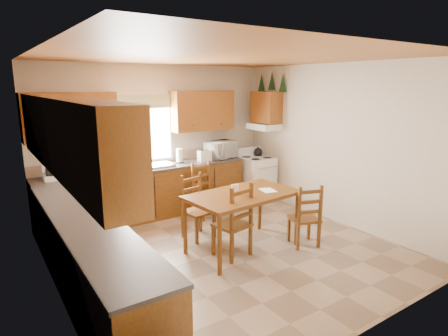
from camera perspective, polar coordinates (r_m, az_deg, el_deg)
floor at (r=5.55m, az=0.46°, el=-12.44°), size 4.50×4.50×0.00m
ceiling at (r=5.03m, az=0.52°, el=16.62°), size 4.50×4.50×0.00m
wall_left at (r=4.30m, az=-25.09°, el=-2.06°), size 4.50×4.50×0.00m
wall_right at (r=6.64m, az=16.73°, el=3.44°), size 4.50×4.50×0.00m
wall_back at (r=7.06m, az=-9.94°, el=4.31°), size 4.50×4.50×0.00m
wall_front at (r=3.56m, az=21.54°, el=-4.63°), size 4.50×4.50×0.00m
lower_cab_back at (r=6.84m, az=-11.48°, el=-3.83°), size 3.75×0.60×0.88m
lower_cab_left at (r=4.51m, az=-19.81°, el=-13.23°), size 0.60×3.60×0.88m
counter_back at (r=6.73m, az=-11.65°, el=-0.07°), size 3.75×0.63×0.04m
counter_left at (r=4.34m, az=-20.27°, el=-7.73°), size 0.63×3.60×0.04m
backsplash at (r=6.97m, az=-12.61°, el=1.25°), size 3.75×0.01×0.18m
upper_cab_back_left at (r=6.38m, az=-22.36°, el=7.25°), size 1.41×0.33×0.75m
upper_cab_back_right at (r=7.26m, az=-3.26°, el=8.71°), size 1.25×0.33×0.75m
upper_cab_left at (r=4.09m, az=-23.12°, el=4.65°), size 0.33×3.60×0.75m
upper_cab_stove at (r=7.61m, az=6.45°, el=9.18°), size 0.33×0.62×0.62m
range_hood at (r=7.61m, az=6.09°, el=6.32°), size 0.44×0.62×0.12m
window_frame at (r=6.89m, az=-12.18°, el=5.70°), size 1.13×0.02×1.18m
window_pane at (r=6.89m, az=-12.16°, el=5.69°), size 1.05×0.01×1.10m
window_valance at (r=6.83m, az=-12.28°, el=9.84°), size 1.19×0.01×0.24m
sink_basin at (r=6.75m, az=-11.08°, el=0.34°), size 0.75×0.45×0.04m
pine_decal_a at (r=7.45m, az=8.96°, el=12.73°), size 0.22×0.22×0.36m
pine_decal_b at (r=7.68m, az=7.31°, el=13.07°), size 0.22×0.22×0.36m
pine_decal_c at (r=7.93m, az=5.74°, el=12.80°), size 0.22×0.22×0.36m
stove at (r=7.73m, az=4.97°, el=-1.72°), size 0.62×0.63×0.88m
coffeemaker at (r=6.26m, az=-25.02°, el=0.00°), size 0.31×0.34×0.38m
paper_towel at (r=6.99m, az=-6.82°, el=1.86°), size 0.14×0.14×0.27m
toaster at (r=7.13m, az=-2.97°, el=1.88°), size 0.25×0.16×0.20m
microwave at (r=7.41m, az=-0.47°, el=2.82°), size 0.63×0.52×0.33m
dining_table at (r=5.44m, az=2.84°, el=-8.13°), size 1.65×1.03×0.85m
chair_near_left at (r=5.21m, az=1.23°, el=-7.93°), size 0.50×0.49×1.04m
chair_near_right at (r=5.69m, az=12.15°, el=-6.96°), size 0.50×0.49×0.94m
chair_far_left at (r=5.82m, az=-3.92°, el=-6.00°), size 0.48×0.46×0.99m
chair_far_right at (r=6.71m, az=-2.75°, el=-3.50°), size 0.43×0.41×0.97m
table_paper at (r=5.48m, az=6.71°, el=-3.39°), size 0.24×0.29×0.00m
table_card at (r=5.28m, az=1.71°, el=-3.18°), size 0.10×0.06×0.13m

